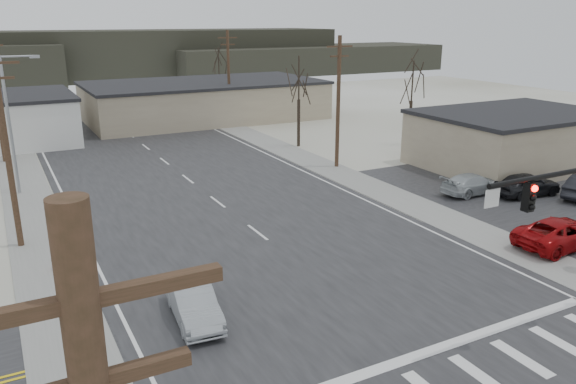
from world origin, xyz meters
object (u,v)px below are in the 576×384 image
object	(u,v)px
fire_hydrant	(57,262)
car_parked_silver	(473,184)
car_far_b	(66,98)
car_parked_red	(561,233)
sedan_crossing	(193,302)
car_parked_dark_a	(527,184)
car_far_a	(148,115)

from	to	relation	value
fire_hydrant	car_parked_silver	xyz separation A→B (m)	(25.82, -0.28, 0.26)
fire_hydrant	car_far_b	distance (m)	57.51
fire_hydrant	car_parked_red	xyz separation A→B (m)	(23.02, -9.00, 0.32)
car_far_b	car_parked_silver	distance (m)	60.09
sedan_crossing	car_parked_dark_a	distance (m)	24.97
car_parked_red	car_parked_silver	distance (m)	9.16
sedan_crossing	car_parked_silver	distance (m)	22.75
car_parked_dark_a	fire_hydrant	bearing A→B (deg)	91.36
fire_hydrant	car_parked_dark_a	distance (m)	28.71
car_parked_red	car_parked_dark_a	bearing A→B (deg)	-40.59
car_parked_red	sedan_crossing	bearing A→B (deg)	83.55
car_far_a	fire_hydrant	bearing A→B (deg)	93.28
car_far_b	sedan_crossing	bearing A→B (deg)	-100.23
car_far_a	car_parked_silver	world-z (taller)	car_far_a
fire_hydrant	car_far_b	world-z (taller)	car_far_b
car_parked_silver	sedan_crossing	bearing A→B (deg)	107.86
fire_hydrant	car_parked_dark_a	xyz separation A→B (m)	(28.62, -2.23, 0.35)
car_far_b	car_far_a	bearing A→B (deg)	-81.10
fire_hydrant	car_far_b	size ratio (longest dim) A/B	0.22
car_far_a	sedan_crossing	bearing A→B (deg)	101.61
fire_hydrant	sedan_crossing	xyz separation A→B (m)	(4.15, -7.20, 0.29)
sedan_crossing	car_far_a	world-z (taller)	car_far_a
sedan_crossing	car_far_b	size ratio (longest dim) A/B	1.06
car_far_a	car_parked_silver	xyz separation A→B (m)	(12.19, -36.39, -0.18)
fire_hydrant	car_parked_silver	distance (m)	25.82
sedan_crossing	car_far_b	xyz separation A→B (m)	(3.49, 64.20, -0.02)
fire_hydrant	car_parked_red	distance (m)	24.72
car_far_a	car_parked_dark_a	bearing A→B (deg)	135.31
fire_hydrant	sedan_crossing	bearing A→B (deg)	-60.05
car_far_b	car_parked_dark_a	size ratio (longest dim) A/B	0.89
sedan_crossing	car_far_b	world-z (taller)	sedan_crossing
car_far_b	car_parked_silver	xyz separation A→B (m)	(18.18, -57.28, -0.02)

